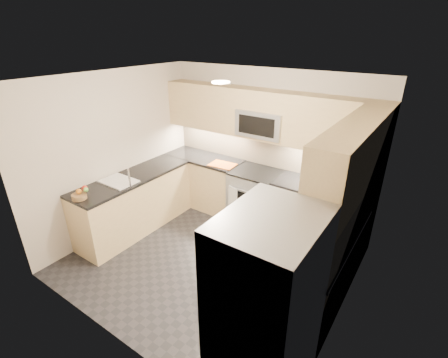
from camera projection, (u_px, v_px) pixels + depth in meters
floor at (210, 260)px, 4.65m from camera, size 3.60×3.20×0.00m
ceiling at (206, 80)px, 3.60m from camera, size 3.60×3.20×0.02m
wall_back at (267, 147)px, 5.32m from camera, size 3.60×0.02×2.50m
wall_front at (102, 243)px, 2.93m from camera, size 3.60×0.02×2.50m
wall_left at (116, 154)px, 5.05m from camera, size 0.02×3.20×2.50m
wall_right at (354, 225)px, 3.20m from camera, size 0.02×3.20×2.50m
base_cab_back_left at (205, 182)px, 5.99m from camera, size 1.42×0.60×0.90m
base_cab_back_right at (319, 217)px, 4.87m from camera, size 1.42×0.60×0.90m
base_cab_right at (320, 269)px, 3.80m from camera, size 0.60×1.70×0.90m
base_cab_peninsula at (135, 204)px, 5.23m from camera, size 0.60×2.00×0.90m
countertop_back_left at (204, 158)px, 5.80m from camera, size 1.42×0.63×0.04m
countertop_back_right at (323, 189)px, 4.68m from camera, size 1.42×0.63×0.04m
countertop_right at (325, 236)px, 3.60m from camera, size 0.63×1.70×0.04m
countertop_peninsula at (132, 177)px, 5.03m from camera, size 0.63×2.00×0.04m
upper_cab_back at (264, 115)px, 4.95m from camera, size 3.60×0.35×0.75m
upper_cab_right at (353, 159)px, 3.26m from camera, size 0.35×1.95×0.75m
backsplash_back at (267, 151)px, 5.34m from camera, size 3.60×0.01×0.51m
backsplash_right at (364, 211)px, 3.56m from camera, size 0.01×2.30×0.51m
gas_range at (255, 198)px, 5.41m from camera, size 0.76×0.65×0.91m
range_cooktop at (256, 172)px, 5.22m from camera, size 0.76×0.65×0.03m
oven_door_glass at (245, 206)px, 5.17m from camera, size 0.62×0.02×0.45m
oven_handle at (245, 191)px, 5.04m from camera, size 0.60×0.02×0.02m
microwave at (263, 123)px, 4.99m from camera, size 0.76×0.40×0.40m
microwave_door at (256, 126)px, 4.83m from camera, size 0.60×0.01×0.28m
refrigerator at (266, 311)px, 2.66m from camera, size 0.70×0.90×1.80m
fridge_handle_left at (217, 301)px, 2.70m from camera, size 0.02×0.02×1.20m
fridge_handle_right at (240, 276)px, 2.97m from camera, size 0.02×0.02×1.20m
sink_basin at (119, 185)px, 4.86m from camera, size 0.52×0.38×0.16m
faucet at (129, 177)px, 4.65m from camera, size 0.03×0.03×0.28m
utensil_bowl at (334, 186)px, 4.49m from camera, size 0.36×0.36×0.18m
cutting_board at (222, 165)px, 5.44m from camera, size 0.45×0.33×0.01m
fruit_basket at (79, 197)px, 4.34m from camera, size 0.25×0.25×0.07m
fruit_apple at (85, 188)px, 4.39m from camera, size 0.08×0.08×0.08m
fruit_pear at (86, 190)px, 4.35m from camera, size 0.07×0.07×0.07m
dish_towel_check at (233, 198)px, 5.20m from camera, size 0.19×0.07×0.38m
dish_towel_blue at (256, 205)px, 4.98m from camera, size 0.19×0.06×0.36m
fruit_orange at (79, 191)px, 4.30m from camera, size 0.07×0.07×0.07m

